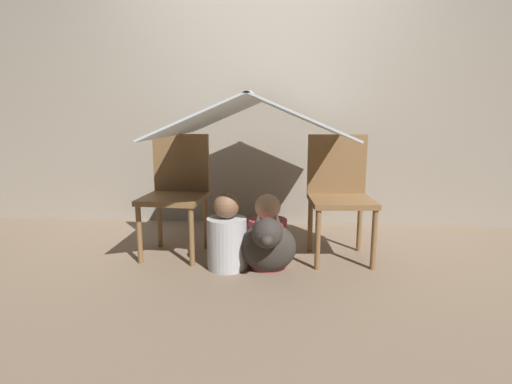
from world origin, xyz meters
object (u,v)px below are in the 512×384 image
(chair_right, at_px, (339,191))
(person_front, at_px, (227,237))
(person_second, at_px, (268,236))
(dog, at_px, (268,244))
(chair_left, at_px, (177,189))

(chair_right, relative_size, person_front, 1.70)
(chair_right, bearing_deg, person_front, -163.27)
(person_second, relative_size, dog, 1.18)
(chair_left, bearing_deg, dog, -24.26)
(dog, bearing_deg, chair_right, 36.94)
(person_front, xyz_separation_m, person_second, (0.27, 0.05, -0.01))
(chair_right, xyz_separation_m, person_front, (-0.76, -0.29, -0.26))
(chair_left, relative_size, chair_right, 1.00)
(chair_right, xyz_separation_m, person_second, (-0.49, -0.24, -0.27))
(chair_left, xyz_separation_m, dog, (0.68, -0.37, -0.28))
(person_front, relative_size, dog, 1.22)
(chair_right, relative_size, dog, 2.07)
(chair_left, height_order, dog, chair_left)
(chair_left, bearing_deg, chair_right, 3.93)
(person_second, bearing_deg, chair_right, 26.20)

